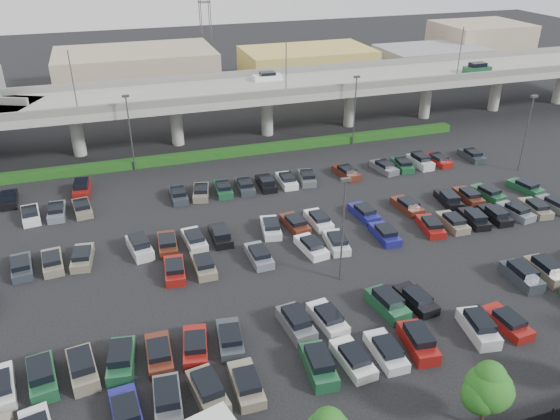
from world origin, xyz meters
name	(u,v)px	position (x,y,z in m)	size (l,w,h in m)	color
ground	(309,238)	(0.00, 0.00, 0.00)	(280.00, 280.00, 0.00)	black
overpass	(234,94)	(-0.18, 32.00, 6.97)	(150.00, 13.00, 15.80)	gray
hedge	(248,150)	(0.00, 25.00, 0.55)	(66.00, 1.60, 1.10)	#113D12
tree_row	(473,394)	(0.70, -26.53, 3.52)	(65.07, 3.66, 5.94)	#332316
parked_cars	(316,254)	(-0.85, -4.09, 0.59)	(62.92, 41.61, 1.67)	#1C5030
light_poles	(266,181)	(-4.13, 2.00, 6.24)	(66.90, 48.38, 10.30)	#47474B
distant_buildings	(260,66)	(12.38, 61.81, 3.74)	(138.00, 24.00, 9.00)	gray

